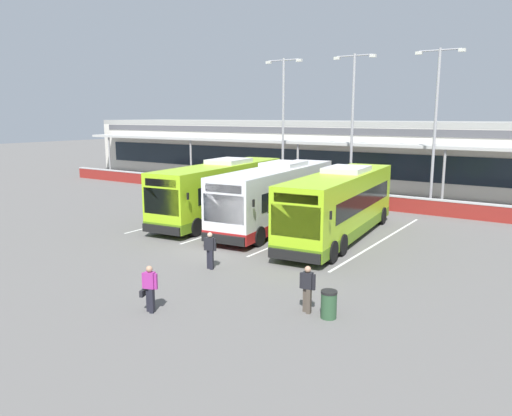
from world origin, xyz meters
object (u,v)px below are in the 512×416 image
(lamp_post_centre, at_px, (352,119))
(lamp_post_east, at_px, (436,119))
(pedestrian_child, at_px, (307,287))
(pedestrian_with_handbag, at_px, (150,288))
(coach_bus_centre, at_px, (340,205))
(coach_bus_left_centre, at_px, (277,197))
(lamp_post_west, at_px, (283,119))
(pedestrian_in_dark_coat, at_px, (210,249))
(litter_bin, at_px, (329,304))
(coach_bus_leftmost, at_px, (221,191))

(lamp_post_centre, relative_size, lamp_post_east, 1.00)
(pedestrian_child, bearing_deg, pedestrian_with_handbag, -146.69)
(lamp_post_centre, height_order, lamp_post_east, same)
(coach_bus_centre, distance_m, lamp_post_centre, 12.68)
(coach_bus_left_centre, relative_size, lamp_post_west, 1.12)
(coach_bus_centre, bearing_deg, pedestrian_child, -71.39)
(pedestrian_with_handbag, distance_m, pedestrian_child, 5.29)
(coach_bus_left_centre, xyz_separation_m, lamp_post_east, (6.20, 10.75, 4.50))
(coach_bus_left_centre, xyz_separation_m, pedestrian_in_dark_coat, (2.00, -8.77, -0.91))
(pedestrian_in_dark_coat, bearing_deg, litter_bin, -16.71)
(coach_bus_leftmost, xyz_separation_m, coach_bus_centre, (8.36, -0.44, 0.00))
(pedestrian_with_handbag, relative_size, pedestrian_child, 1.00)
(coach_bus_left_centre, relative_size, pedestrian_child, 7.62)
(coach_bus_centre, relative_size, lamp_post_west, 1.12)
(coach_bus_centre, bearing_deg, litter_bin, -67.43)
(lamp_post_west, distance_m, litter_bin, 25.96)
(coach_bus_leftmost, distance_m, lamp_post_centre, 12.33)
(lamp_post_west, bearing_deg, pedestrian_in_dark_coat, -68.05)
(pedestrian_with_handbag, bearing_deg, pedestrian_child, 33.31)
(pedestrian_child, bearing_deg, pedestrian_in_dark_coat, 161.36)
(lamp_post_centre, bearing_deg, pedestrian_child, -70.45)
(litter_bin, bearing_deg, pedestrian_child, 177.93)
(pedestrian_with_handbag, relative_size, lamp_post_west, 0.15)
(pedestrian_with_handbag, height_order, lamp_post_west, lamp_post_west)
(coach_bus_left_centre, height_order, pedestrian_child, coach_bus_left_centre)
(coach_bus_centre, height_order, lamp_post_west, lamp_post_west)
(pedestrian_in_dark_coat, bearing_deg, coach_bus_centre, 74.04)
(lamp_post_centre, bearing_deg, coach_bus_leftmost, -111.61)
(pedestrian_with_handbag, distance_m, lamp_post_centre, 24.92)
(lamp_post_west, xyz_separation_m, litter_bin, (14.19, -20.94, -5.82))
(litter_bin, bearing_deg, coach_bus_centre, 112.57)
(coach_bus_centre, relative_size, lamp_post_centre, 1.12)
(lamp_post_west, relative_size, litter_bin, 11.83)
(coach_bus_leftmost, relative_size, pedestrian_in_dark_coat, 7.62)
(litter_bin, bearing_deg, lamp_post_west, 124.13)
(coach_bus_centre, bearing_deg, coach_bus_leftmost, 176.99)
(litter_bin, bearing_deg, pedestrian_in_dark_coat, 163.29)
(pedestrian_child, height_order, lamp_post_east, lamp_post_east)
(lamp_post_centre, distance_m, litter_bin, 23.55)
(pedestrian_child, relative_size, lamp_post_east, 0.15)
(coach_bus_left_centre, bearing_deg, coach_bus_leftmost, -177.64)
(coach_bus_left_centre, distance_m, pedestrian_with_handbag, 14.04)
(coach_bus_left_centre, distance_m, lamp_post_east, 13.20)
(lamp_post_west, bearing_deg, pedestrian_with_handbag, -69.38)
(lamp_post_west, bearing_deg, coach_bus_centre, -47.26)
(pedestrian_in_dark_coat, distance_m, lamp_post_east, 20.69)
(coach_bus_centre, distance_m, litter_bin, 11.05)
(coach_bus_left_centre, relative_size, litter_bin, 13.27)
(pedestrian_in_dark_coat, xyz_separation_m, lamp_post_west, (-7.65, 18.97, 5.42))
(pedestrian_child, relative_size, litter_bin, 1.74)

